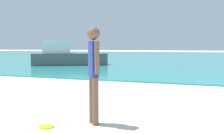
% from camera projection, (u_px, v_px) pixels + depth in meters
% --- Properties ---
extents(water, '(160.00, 60.00, 0.06)m').
position_uv_depth(water, '(185.00, 56.00, 38.61)').
color(water, teal).
rests_on(water, ground).
extents(person_standing, '(0.31, 0.30, 1.74)m').
position_uv_depth(person_standing, '(94.00, 69.00, 4.71)').
color(person_standing, brown).
rests_on(person_standing, ground).
extents(frisbee, '(0.26, 0.26, 0.03)m').
position_uv_depth(frisbee, '(46.00, 127.00, 4.58)').
color(frisbee, yellow).
rests_on(frisbee, ground).
extents(boat_near, '(5.48, 4.00, 1.80)m').
position_uv_depth(boat_near, '(67.00, 56.00, 19.28)').
color(boat_near, '#4C4C51').
rests_on(boat_near, water).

